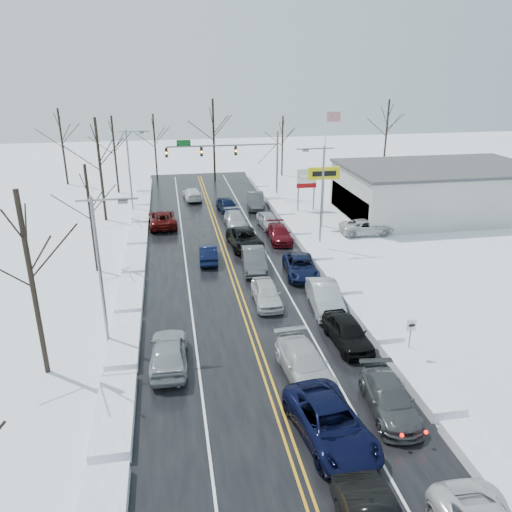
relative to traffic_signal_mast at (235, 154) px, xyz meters
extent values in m
plane|color=white|center=(-3.45, -27.99, -5.48)|extent=(160.00, 160.00, 0.00)
cube|color=black|center=(-3.45, -25.99, -5.47)|extent=(14.00, 84.00, 0.01)
cube|color=white|center=(-11.05, -25.99, -5.48)|extent=(1.75, 72.00, 0.60)
cube|color=white|center=(4.15, -25.99, -5.48)|extent=(1.75, 72.00, 0.60)
cylinder|color=slate|center=(5.05, 0.01, -1.48)|extent=(0.24, 0.24, 8.00)
cylinder|color=slate|center=(-1.45, 0.01, 1.02)|extent=(13.00, 0.18, 0.18)
cylinder|color=slate|center=(3.85, 0.01, -0.08)|extent=(2.33, 0.10, 2.33)
cube|color=#0C591E|center=(-5.95, 0.01, 1.42)|extent=(1.60, 0.08, 0.70)
cube|color=black|center=(0.05, 0.01, 0.37)|extent=(0.32, 0.25, 1.05)
sphere|color=#3F0705|center=(0.05, -0.15, 0.67)|extent=(0.20, 0.20, 0.20)
sphere|color=orange|center=(0.05, -0.15, 0.37)|extent=(0.22, 0.22, 0.22)
sphere|color=black|center=(0.05, -0.15, 0.07)|extent=(0.20, 0.20, 0.20)
cube|color=black|center=(-3.95, 0.01, 0.37)|extent=(0.32, 0.25, 1.05)
sphere|color=#3F0705|center=(-3.95, -0.15, 0.67)|extent=(0.20, 0.20, 0.20)
sphere|color=orange|center=(-3.95, -0.15, 0.37)|extent=(0.22, 0.22, 0.22)
sphere|color=black|center=(-3.95, -0.15, 0.07)|extent=(0.20, 0.20, 0.20)
cube|color=black|center=(-7.95, 0.01, 0.37)|extent=(0.32, 0.25, 1.05)
sphere|color=#3F0705|center=(-7.95, -0.15, 0.67)|extent=(0.20, 0.20, 0.20)
sphere|color=orange|center=(-7.95, -0.15, 0.37)|extent=(0.22, 0.22, 0.22)
sphere|color=black|center=(-7.95, -0.15, 0.07)|extent=(0.20, 0.20, 0.20)
cylinder|color=slate|center=(7.05, -11.99, -2.68)|extent=(0.20, 0.20, 5.60)
cube|color=yellow|center=(7.05, -11.99, -0.08)|extent=(3.20, 0.30, 1.20)
cube|color=black|center=(7.05, -12.16, -0.08)|extent=(2.40, 0.04, 0.50)
cylinder|color=slate|center=(6.15, -5.99, -3.48)|extent=(0.16, 0.16, 4.00)
cylinder|color=slate|center=(7.95, -5.99, -3.48)|extent=(0.16, 0.16, 4.00)
cube|color=white|center=(7.05, -5.99, -1.18)|extent=(2.20, 0.22, 0.70)
cube|color=white|center=(7.05, -5.99, -1.98)|extent=(2.20, 0.22, 0.70)
cube|color=#980B0D|center=(7.05, -5.99, -2.68)|extent=(2.20, 0.22, 0.50)
cylinder|color=slate|center=(4.75, -35.99, -4.38)|extent=(0.08, 0.08, 2.20)
cube|color=white|center=(4.75, -35.99, -3.48)|extent=(0.55, 0.05, 0.70)
cube|color=black|center=(4.75, -36.03, -3.48)|extent=(0.35, 0.02, 0.15)
cylinder|color=silver|center=(11.55, 2.01, -0.48)|extent=(0.14, 0.14, 10.00)
cube|color=beige|center=(20.55, -9.99, -2.98)|extent=(20.00, 12.00, 5.00)
cube|color=#262628|center=(10.60, -9.99, -3.88)|extent=(0.10, 11.00, 2.80)
cube|color=#3F3F42|center=(20.55, -9.99, -0.33)|extent=(20.40, 12.40, 0.30)
cylinder|color=slate|center=(5.05, -17.99, -0.98)|extent=(0.18, 0.18, 9.00)
cylinder|color=slate|center=(4.25, -17.99, 3.32)|extent=(3.20, 0.12, 0.12)
cube|color=slate|center=(3.45, -17.99, 3.17)|extent=(0.50, 0.25, 0.18)
cylinder|color=slate|center=(-11.95, -31.99, -0.98)|extent=(0.18, 0.18, 9.00)
cylinder|color=slate|center=(-11.15, -31.99, 3.32)|extent=(3.20, 0.12, 0.12)
cube|color=slate|center=(-10.35, -31.99, 3.17)|extent=(0.50, 0.25, 0.18)
cylinder|color=slate|center=(-11.95, -3.99, -0.98)|extent=(0.18, 0.18, 9.00)
cylinder|color=slate|center=(-11.15, -3.99, 3.32)|extent=(3.20, 0.12, 0.12)
cube|color=slate|center=(-10.35, -3.99, 3.17)|extent=(0.50, 0.25, 0.18)
cylinder|color=#2D231C|center=(-14.95, -33.99, -0.48)|extent=(0.27, 0.27, 10.00)
cylinder|color=#2D231C|center=(-13.95, -19.99, -1.23)|extent=(0.23, 0.23, 8.50)
cylinder|color=#2D231C|center=(-14.65, -5.99, -0.23)|extent=(0.28, 0.28, 10.50)
cylinder|color=#2D231C|center=(-14.25, 6.01, -0.73)|extent=(0.25, 0.25, 9.50)
cylinder|color=#2D231C|center=(-21.45, 12.01, -0.48)|extent=(0.27, 0.27, 10.00)
cylinder|color=#2D231C|center=(-9.45, 13.01, -0.98)|extent=(0.24, 0.24, 9.00)
cylinder|color=#2D231C|center=(-1.45, 11.01, 0.02)|extent=(0.29, 0.29, 11.00)
cylinder|color=#2D231C|center=(8.55, 12.51, -1.23)|extent=(0.23, 0.23, 8.50)
cylinder|color=#2D231C|center=(24.55, 13.01, -0.23)|extent=(0.28, 0.28, 10.50)
imported|color=black|center=(-1.63, -41.54, -5.48)|extent=(3.42, 6.15, 1.63)
imported|color=#BBBBBD|center=(-1.51, -36.78, -5.48)|extent=(2.52, 5.48, 1.55)
imported|color=silver|center=(-1.80, -28.04, -5.48)|extent=(1.88, 4.45, 1.50)
imported|color=#46494C|center=(-1.61, -21.87, -5.48)|extent=(2.10, 5.09, 1.64)
imported|color=black|center=(-1.54, -16.76, -5.48)|extent=(2.98, 5.81, 1.57)
imported|color=#A8ACB0|center=(-1.55, -10.53, -5.48)|extent=(2.02, 4.90, 1.42)
imported|color=black|center=(-1.71, -5.22, -5.48)|extent=(2.36, 4.70, 1.54)
imported|color=#3F4244|center=(1.69, -40.27, -5.48)|extent=(2.47, 5.09, 1.43)
imported|color=black|center=(1.83, -34.08, -5.48)|extent=(2.09, 4.73, 1.58)
imported|color=#AAADB2|center=(1.90, -29.51, -5.48)|extent=(2.26, 5.31, 1.70)
imported|color=black|center=(1.78, -23.69, -5.48)|extent=(2.84, 5.31, 1.42)
imported|color=#520B12|center=(1.88, -15.59, -5.48)|extent=(2.16, 4.90, 1.40)
imported|color=#A5A7AD|center=(1.69, -11.46, -5.48)|extent=(2.10, 4.42, 1.46)
imported|color=#3B3E40|center=(1.67, -4.08, -5.48)|extent=(2.41, 5.39, 1.72)
imported|color=black|center=(-5.06, -19.52, -5.48)|extent=(1.67, 4.29, 1.39)
imported|color=#460A09|center=(-8.78, -9.14, -5.48)|extent=(2.96, 5.82, 1.58)
imported|color=white|center=(-5.20, 0.95, -5.48)|extent=(2.36, 4.94, 1.39)
imported|color=#999BA0|center=(-8.50, -34.51, -5.48)|extent=(2.22, 5.11, 1.72)
imported|color=silver|center=(10.58, -15.18, -5.48)|extent=(5.25, 2.60, 1.43)
imported|color=#404245|center=(13.39, -11.85, -5.48)|extent=(2.78, 5.95, 1.68)
imported|color=#9C9FA4|center=(11.49, -6.93, -5.48)|extent=(2.00, 4.14, 1.36)
camera|label=1|loc=(-7.92, -58.29, 10.01)|focal=35.00mm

